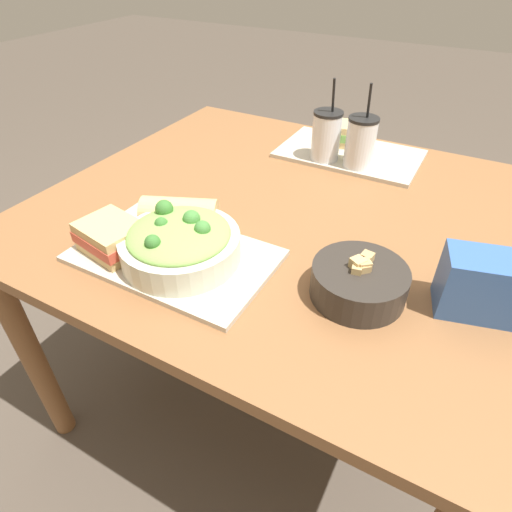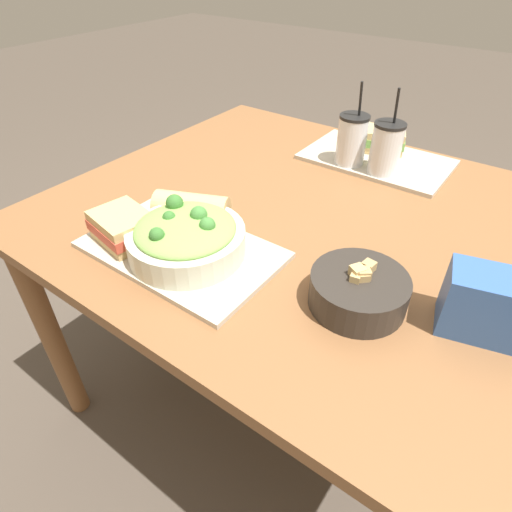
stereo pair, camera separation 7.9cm
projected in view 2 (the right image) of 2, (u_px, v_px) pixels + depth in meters
ground_plane at (285, 387)px, 1.52m from camera, size 12.00×12.00×0.00m
dining_table at (295, 238)px, 1.12m from camera, size 1.17×1.06×0.74m
tray_near at (182, 250)px, 0.91m from camera, size 0.41×0.26×0.01m
tray_far at (376, 159)px, 1.27m from camera, size 0.41×0.26×0.01m
salad_bowl at (186, 237)px, 0.87m from camera, size 0.24×0.24×0.10m
soup_bowl at (358, 290)px, 0.77m from camera, size 0.18×0.18×0.08m
sandwich_near at (123, 227)px, 0.92m from camera, size 0.15×0.13×0.06m
baguette_near at (193, 209)px, 0.96m from camera, size 0.18×0.13×0.07m
sandwich_far at (382, 139)px, 1.29m from camera, size 0.16×0.14×0.06m
drink_cup_dark at (352, 141)px, 1.20m from camera, size 0.08×0.08×0.23m
drink_cup_red at (386, 150)px, 1.15m from camera, size 0.08×0.08×0.23m
chip_bag at (490, 305)px, 0.71m from camera, size 0.16×0.12×0.12m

